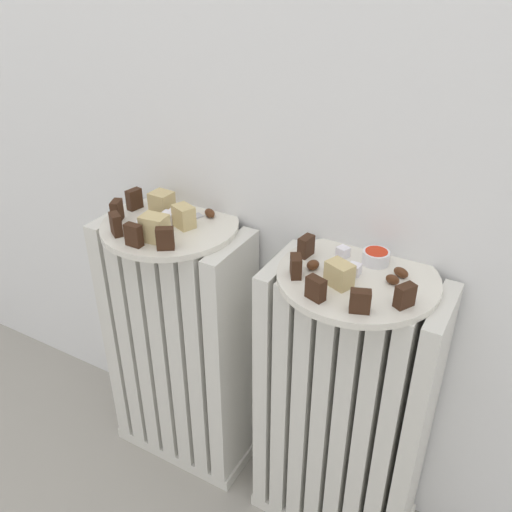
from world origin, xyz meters
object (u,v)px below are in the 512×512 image
(radiator_right, at_px, (343,413))
(fork, at_px, (184,220))
(radiator_left, at_px, (181,349))
(plate_left, at_px, (170,226))
(jam_bowl_right, at_px, (376,256))
(jam_bowl_left, at_px, (146,225))
(plate_right, at_px, (358,278))

(radiator_right, bearing_deg, fork, 176.61)
(radiator_left, height_order, plate_left, plate_left)
(radiator_left, relative_size, jam_bowl_right, 13.01)
(radiator_left, relative_size, fork, 6.36)
(radiator_left, distance_m, fork, 0.33)
(jam_bowl_left, distance_m, jam_bowl_right, 0.44)
(jam_bowl_left, bearing_deg, radiator_left, 66.59)
(plate_right, bearing_deg, plate_left, 180.00)
(plate_right, bearing_deg, jam_bowl_right, 76.40)
(jam_bowl_right, bearing_deg, fork, -175.72)
(plate_left, bearing_deg, radiator_left, 0.00)
(radiator_right, xyz_separation_m, fork, (-0.38, 0.02, 0.32))
(radiator_left, relative_size, jam_bowl_left, 16.77)
(radiator_right, relative_size, plate_right, 2.23)
(plate_right, bearing_deg, radiator_left, 180.00)
(radiator_left, relative_size, radiator_right, 1.00)
(jam_bowl_right, distance_m, fork, 0.39)
(radiator_left, height_order, jam_bowl_right, jam_bowl_right)
(plate_left, height_order, jam_bowl_left, jam_bowl_left)
(plate_right, distance_m, jam_bowl_left, 0.42)
(radiator_left, height_order, fork, fork)
(plate_right, height_order, jam_bowl_right, jam_bowl_right)
(radiator_right, bearing_deg, jam_bowl_left, -173.61)
(plate_left, height_order, jam_bowl_right, jam_bowl_right)
(jam_bowl_left, relative_size, jam_bowl_right, 0.78)
(jam_bowl_left, bearing_deg, radiator_right, 6.39)
(plate_left, xyz_separation_m, plate_right, (0.40, 0.00, 0.00))
(radiator_right, xyz_separation_m, plate_left, (-0.40, 0.00, 0.32))
(radiator_right, height_order, jam_bowl_left, jam_bowl_left)
(plate_right, relative_size, jam_bowl_left, 7.53)
(radiator_left, distance_m, jam_bowl_right, 0.53)
(jam_bowl_left, xyz_separation_m, jam_bowl_right, (0.43, 0.10, 0.00))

